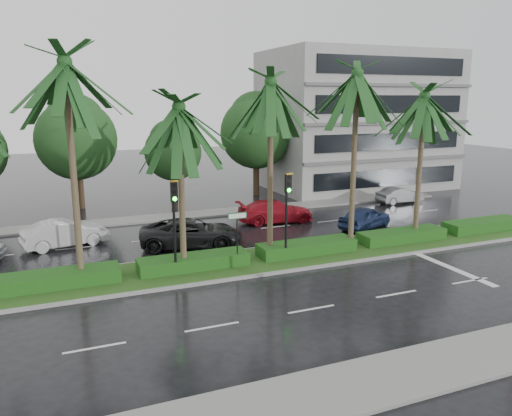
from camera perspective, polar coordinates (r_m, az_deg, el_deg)
name	(u,v)px	position (r m, az deg, el deg)	size (l,w,h in m)	color
ground	(261,269)	(23.90, 0.55, -7.00)	(120.00, 120.00, 0.00)	black
near_sidewalk	(397,375)	(15.85, 15.86, -17.93)	(40.00, 2.40, 0.12)	gray
far_sidewalk	(193,215)	(34.82, -7.18, -0.77)	(40.00, 2.00, 0.12)	gray
median	(253,261)	(24.75, -0.36, -6.12)	(36.00, 4.00, 0.15)	gray
hedge	(253,254)	(24.64, -0.36, -5.30)	(35.20, 1.40, 0.60)	#1C4915
lane_markings	(321,264)	(24.83, 7.44, -6.34)	(34.00, 13.06, 0.01)	silver
palm_row	(227,100)	(23.04, -3.35, 12.21)	(26.30, 4.20, 10.02)	#4A3A2A
signal_median_left	(174,214)	(22.15, -9.31, -0.66)	(0.34, 0.42, 4.36)	black
signal_median_right	(287,204)	(23.96, 3.59, 0.47)	(0.34, 0.42, 4.36)	black
street_sign	(237,226)	(23.36, -2.16, -2.02)	(0.95, 0.09, 2.60)	black
bg_trees	(164,138)	(39.31, -10.49, 7.88)	(32.78, 5.92, 8.55)	#332817
building	(356,120)	(46.60, 11.39, 9.78)	(16.00, 10.00, 12.00)	gray
car_white	(65,233)	(29.19, -21.00, -2.71)	(4.52, 1.57, 1.49)	#B6B6B6
car_darkgrey	(191,233)	(27.45, -7.39, -2.84)	(5.53, 2.55, 1.54)	black
car_red	(275,211)	(32.65, 2.22, -0.37)	(5.01, 2.04, 1.45)	#A2111E
car_blue	(365,217)	(31.80, 12.35, -1.05)	(4.11, 1.65, 1.40)	navy
car_grey	(400,195)	(40.23, 16.13, 1.43)	(3.77, 1.31, 1.24)	#585B5D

